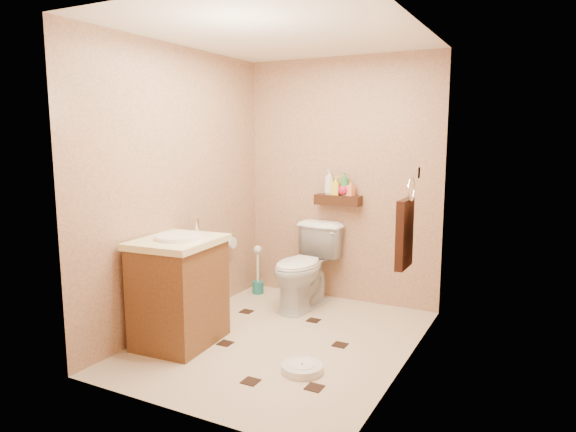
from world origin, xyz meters
The scene contains 19 objects.
ground centered at (0.00, 0.00, 0.00)m, with size 2.50×2.50×0.00m, color tan.
wall_back centered at (0.00, 1.25, 1.20)m, with size 2.00×0.04×2.40m, color tan.
wall_front centered at (0.00, -1.25, 1.20)m, with size 2.00×0.04×2.40m, color tan.
wall_left centered at (-1.00, 0.00, 1.20)m, with size 0.04×2.50×2.40m, color tan.
wall_right centered at (1.00, 0.00, 1.20)m, with size 0.04×2.50×2.40m, color tan.
ceiling centered at (0.00, 0.00, 2.40)m, with size 2.00×2.50×0.02m, color white.
wall_shelf centered at (0.00, 1.17, 1.02)m, with size 0.46×0.14×0.10m, color #3B1E10.
floor_accents centered at (0.04, -0.08, 0.00)m, with size 1.30×1.36×0.01m.
toilet centered at (-0.20, 0.83, 0.40)m, with size 0.45×0.78×0.80m, color white.
vanity centered at (-0.70, -0.41, 0.44)m, with size 0.63×0.74×0.99m.
bathroom_scale centered at (0.40, -0.43, 0.03)m, with size 0.38×0.38×0.06m.
toilet_brush centered at (-0.82, 1.00, 0.18)m, with size 0.12×0.12×0.52m.
towel_ring centered at (0.91, 0.25, 0.95)m, with size 0.12×0.30×0.76m.
toilet_paper centered at (-0.94, 0.65, 0.60)m, with size 0.12×0.11×0.12m.
bottle_a centered at (-0.09, 1.17, 1.19)m, with size 0.10×0.10×0.25m, color silver.
bottle_b centered at (-0.02, 1.17, 1.16)m, with size 0.08×0.08×0.18m, color yellow.
bottle_c centered at (0.06, 1.17, 1.15)m, with size 0.12×0.12×0.15m, color #B9153A.
bottle_d centered at (0.07, 1.17, 1.18)m, with size 0.09×0.09×0.23m, color #2D8840.
bottle_e centered at (0.13, 1.17, 1.15)m, with size 0.07×0.07×0.16m, color #F08450.
Camera 1 is at (1.88, -3.49, 1.64)m, focal length 32.00 mm.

